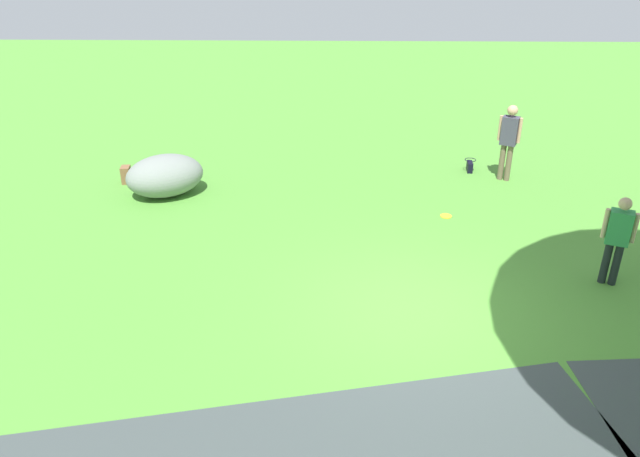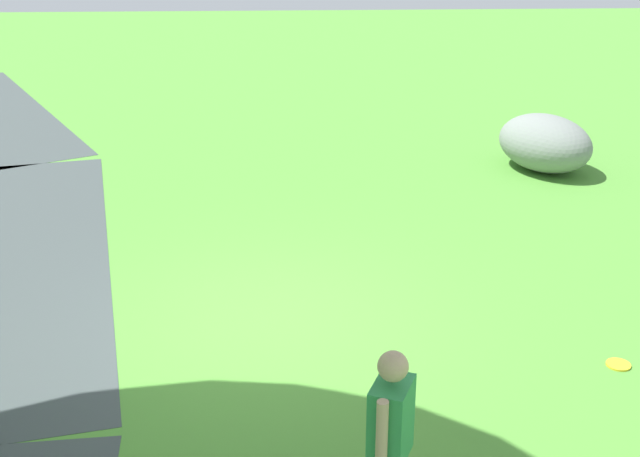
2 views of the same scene
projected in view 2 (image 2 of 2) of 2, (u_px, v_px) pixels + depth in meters
ground_plane at (261, 324)px, 9.16m from camera, size 48.00×48.00×0.00m
footpath_segment_mid at (31, 257)px, 10.78m from camera, size 8.22×3.53×0.01m
lawn_boulder at (545, 143)px, 13.88m from camera, size 2.09×1.90×0.92m
man_near_boulder at (390, 439)px, 5.77m from camera, size 0.48×0.36×1.59m
backpack_by_boulder at (563, 139)px, 15.03m from camera, size 0.29×0.30×0.40m
frisbee_on_grass at (618, 365)px, 8.37m from camera, size 0.24×0.24×0.02m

